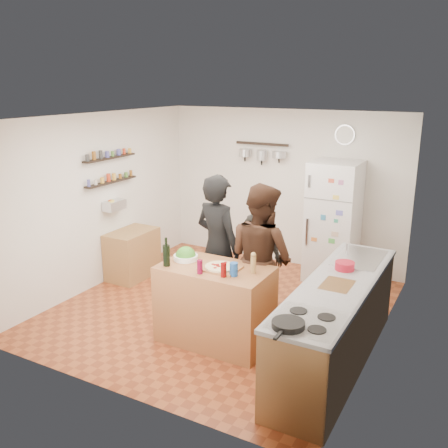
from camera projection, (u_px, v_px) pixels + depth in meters
The scene contains 26 objects.
room_shell at pixel (234, 211), 6.61m from camera, with size 4.20×4.20×4.20m.
prep_island at pixel (215, 304), 5.70m from camera, with size 1.25×0.72×0.91m, color #956136.
pizza_board at pixel (220, 268), 5.52m from camera, with size 0.42×0.34×0.02m, color #905D34.
pizza at pixel (220, 267), 5.52m from camera, with size 0.34×0.34×0.02m, color beige.
salad_bowl at pixel (186, 257), 5.81m from camera, with size 0.28×0.28×0.06m, color white.
wine_bottle at pixel (166, 256), 5.59m from camera, with size 0.08×0.08×0.24m, color black.
wine_glass_near at pixel (200, 267), 5.38m from camera, with size 0.06×0.06×0.15m, color #5D0724.
wine_glass_far at pixel (224, 270), 5.29m from camera, with size 0.06×0.06×0.15m, color #5C0708.
pepper_mill at pixel (253, 265), 5.39m from camera, with size 0.06×0.06×0.19m, color #9D7842.
salt_canister at pixel (234, 269), 5.32m from camera, with size 0.09×0.09×0.15m, color navy.
person_left at pixel (218, 247), 6.22m from camera, with size 0.67×0.44×1.84m, color black.
person_center at pixel (261, 258), 5.91m from camera, with size 0.87×0.68×1.80m, color black.
person_back at pixel (260, 252), 6.38m from camera, with size 0.94×0.39×1.61m, color #2D2B28.
counter_run at pixel (336, 324), 5.25m from camera, with size 0.63×2.63×0.90m, color #9E7042.
stove_top at pixel (307, 321), 4.32m from camera, with size 0.60×0.62×0.02m, color white.
skillet at pixel (288, 324), 4.19m from camera, with size 0.28×0.28×0.05m, color black.
sink at pixel (359, 258), 5.84m from camera, with size 0.50×0.80×0.03m, color silver.
cutting_board at pixel (337, 285), 5.08m from camera, with size 0.30×0.40×0.02m, color brown.
red_bowl at pixel (345, 266), 5.47m from camera, with size 0.21×0.21×0.09m, color maroon.
fridge at pixel (333, 222), 7.41m from camera, with size 0.70×0.68×1.80m, color white.
wall_clock at pixel (345, 135), 7.34m from camera, with size 0.30×0.30×0.03m, color silver.
spice_shelf_lower at pixel (111, 182), 7.27m from camera, with size 0.12×1.00×0.03m, color black.
spice_shelf_upper at pixel (110, 158), 7.17m from camera, with size 0.12×1.00×0.03m, color black.
produce_basket at pixel (114, 205), 7.35m from camera, with size 0.18×0.35×0.14m, color silver.
side_table at pixel (132, 254), 7.63m from camera, with size 0.50×0.80×0.73m, color #A88046.
pot_rack at pixel (262, 144), 7.93m from camera, with size 0.90×0.04×0.04m, color black.
Camera 1 is at (2.95, -5.29, 2.92)m, focal length 40.00 mm.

